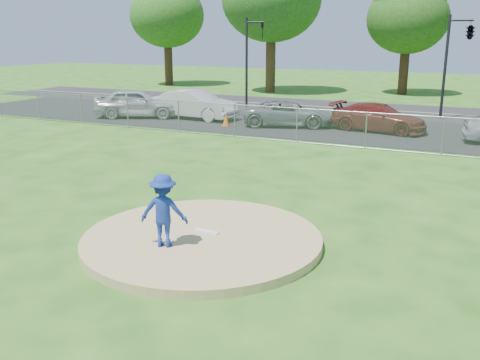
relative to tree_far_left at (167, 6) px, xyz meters
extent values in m
plane|color=#235412|center=(22.00, -23.00, -7.06)|extent=(120.00, 120.00, 0.00)
cylinder|color=tan|center=(22.00, -33.00, -6.96)|extent=(5.40, 5.40, 0.20)
cube|color=white|center=(22.00, -32.80, -6.84)|extent=(0.60, 0.15, 0.04)
cube|color=gray|center=(22.00, -21.00, -6.31)|extent=(40.00, 0.06, 1.50)
cube|color=black|center=(22.00, -16.50, -7.05)|extent=(50.00, 8.00, 0.01)
cube|color=#242426|center=(22.00, -9.00, -7.06)|extent=(60.00, 7.00, 0.01)
cylinder|color=#382014|center=(0.00, 0.00, -4.96)|extent=(0.74, 0.74, 4.20)
ellipsoid|color=#205316|center=(0.00, 0.00, -0.84)|extent=(6.72, 6.72, 5.71)
ellipsoid|color=#205316|center=(0.00, 0.00, 0.33)|extent=(5.91, 5.91, 5.03)
cylinder|color=#3B2915|center=(11.00, -2.00, -4.61)|extent=(0.78, 0.78, 4.90)
cylinder|color=#331D12|center=(21.00, 1.00, -5.13)|extent=(0.72, 0.72, 3.85)
ellipsoid|color=#1D4713|center=(21.00, 1.00, -1.36)|extent=(6.16, 6.16, 5.24)
ellipsoid|color=#1D4713|center=(21.00, 1.00, -0.28)|extent=(5.42, 5.42, 4.61)
cylinder|color=black|center=(13.00, -11.00, -4.26)|extent=(0.16, 0.16, 5.60)
cylinder|color=black|center=(13.60, -11.00, -1.76)|extent=(1.20, 0.12, 0.12)
imported|color=black|center=(14.08, -11.00, -2.26)|extent=(0.16, 0.20, 1.00)
cylinder|color=black|center=(25.00, -11.00, -4.26)|extent=(0.16, 0.16, 5.60)
cylinder|color=black|center=(25.60, -11.00, -1.76)|extent=(1.20, 0.12, 0.12)
imported|color=black|center=(26.08, -11.00, -2.26)|extent=(0.53, 2.48, 1.00)
imported|color=navy|center=(21.57, -33.86, -6.07)|extent=(1.15, 0.86, 1.58)
cone|color=orange|center=(15.26, -18.45, -6.71)|extent=(0.35, 0.35, 0.68)
imported|color=#B0B0B5|center=(9.40, -17.93, -6.23)|extent=(5.16, 3.74, 1.63)
imported|color=silver|center=(12.59, -16.99, -6.25)|extent=(4.97, 2.05, 1.60)
imported|color=slate|center=(18.16, -17.09, -6.41)|extent=(5.05, 3.43, 1.28)
imported|color=maroon|center=(22.65, -16.67, -6.38)|extent=(4.84, 2.55, 1.34)
camera|label=1|loc=(27.61, -42.84, -2.47)|focal=40.00mm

